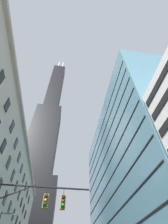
{
  "coord_description": "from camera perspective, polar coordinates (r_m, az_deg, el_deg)",
  "views": [
    {
      "loc": [
        -1.33,
        -9.85,
        1.27
      ],
      "look_at": [
        2.81,
        18.56,
        32.88
      ],
      "focal_mm": 25.9,
      "sensor_mm": 36.0,
      "label": 1
    }
  ],
  "objects": [
    {
      "name": "glass_office_midrise",
      "position": [
        51.7,
        17.12,
        -20.55
      ],
      "size": [
        16.48,
        52.65,
        46.63
      ],
      "color": "teal",
      "rests_on": "ground"
    },
    {
      "name": "dark_skyscraper",
      "position": [
        112.22,
        -15.51,
        -15.22
      ],
      "size": [
        27.35,
        27.35,
        197.33
      ],
      "color": "black",
      "rests_on": "ground"
    },
    {
      "name": "traffic_signal_mast",
      "position": [
        14.98,
        -18.83,
        -30.25
      ],
      "size": [
        7.84,
        0.63,
        7.2
      ],
      "color": "black",
      "rests_on": "sidewalk_left"
    }
  ]
}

